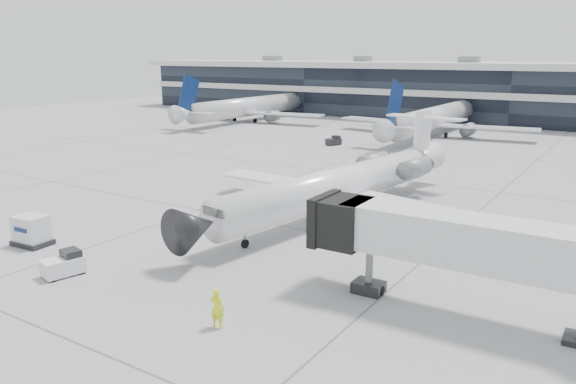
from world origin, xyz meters
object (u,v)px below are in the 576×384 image
Objects in this scene: ramp_worker at (217,308)px; baggage_tug at (64,264)px; cargo_uld at (31,231)px; regional_jet at (343,183)px; jet_bridge at (485,245)px.

ramp_worker reaches higher than baggage_tug.
cargo_uld is (-18.41, 2.44, 0.02)m from ramp_worker.
jet_bridge is at bearing -33.97° from regional_jet.
jet_bridge is 6.37× the size of baggage_tug.
cargo_uld is (-28.76, -5.25, -2.83)m from jet_bridge.
regional_jet reaches higher than cargo_uld.
cargo_uld is (-6.53, 2.22, 0.36)m from baggage_tug.
regional_jet is 16.21× the size of ramp_worker.
jet_bridge is at bearing -151.78° from ramp_worker.
cargo_uld is at bearing 174.95° from baggage_tug.
cargo_uld reaches higher than baggage_tug.
jet_bridge is 13.20m from ramp_worker.
jet_bridge is 8.19× the size of ramp_worker.
jet_bridge is at bearing 5.84° from cargo_uld.
regional_jet is at bearing 47.64° from cargo_uld.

